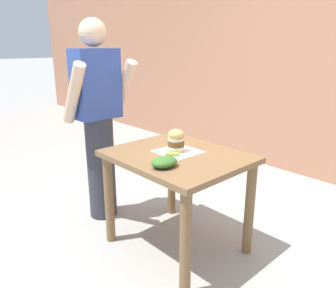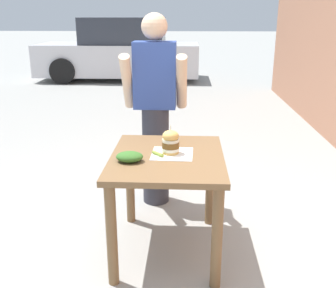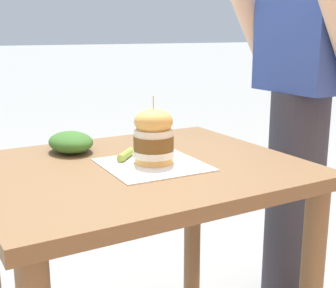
# 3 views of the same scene
# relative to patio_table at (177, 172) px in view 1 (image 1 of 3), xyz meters

# --- Properties ---
(ground_plane) EXTENTS (80.00, 80.00, 0.00)m
(ground_plane) POSITION_rel_patio_table_xyz_m (0.00, 0.00, -0.61)
(ground_plane) COLOR #9E9E99
(patio_table) EXTENTS (0.78, 0.94, 0.75)m
(patio_table) POSITION_rel_patio_table_xyz_m (0.00, 0.00, 0.00)
(patio_table) COLOR brown
(patio_table) RESTS_ON ground
(serving_paper) EXTENTS (0.29, 0.29, 0.00)m
(serving_paper) POSITION_rel_patio_table_xyz_m (0.03, 0.03, 0.14)
(serving_paper) COLOR white
(serving_paper) RESTS_ON patio_table
(sandwich) EXTENTS (0.12, 0.12, 0.20)m
(sandwich) POSITION_rel_patio_table_xyz_m (0.02, 0.04, 0.23)
(sandwich) COLOR #E5B25B
(sandwich) RESTS_ON serving_paper
(pickle_spear) EXTENTS (0.09, 0.09, 0.02)m
(pickle_spear) POSITION_rel_patio_table_xyz_m (-0.06, -0.02, 0.16)
(pickle_spear) COLOR #8EA83D
(pickle_spear) RESTS_ON serving_paper
(side_salad) EXTENTS (0.18, 0.14, 0.07)m
(side_salad) POSITION_rel_patio_table_xyz_m (-0.24, -0.13, 0.17)
(side_salad) COLOR #386B28
(side_salad) RESTS_ON patio_table
(diner_across_table) EXTENTS (0.55, 0.35, 1.69)m
(diner_across_table) POSITION_rel_patio_table_xyz_m (-0.15, 0.80, 0.28)
(diner_across_table) COLOR #33333D
(diner_across_table) RESTS_ON ground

